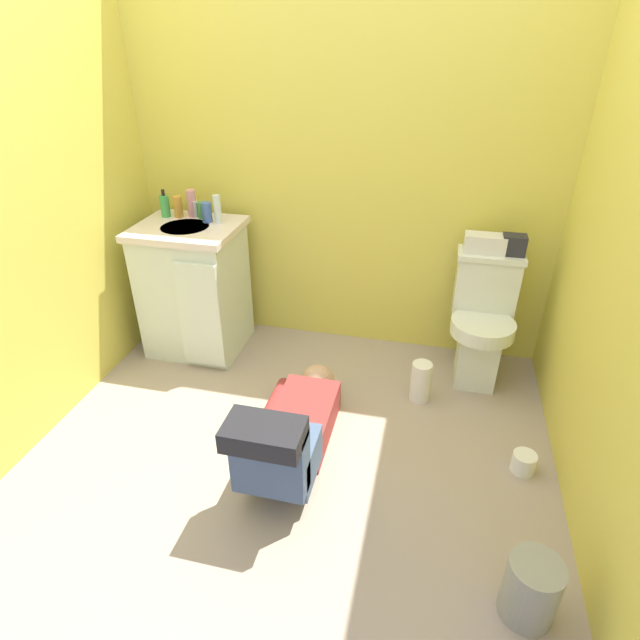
% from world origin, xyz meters
% --- Properties ---
extents(ground_plane, '(3.02, 3.02, 0.04)m').
position_xyz_m(ground_plane, '(0.00, 0.00, -0.02)').
color(ground_plane, tan).
extents(wall_back, '(2.68, 0.08, 2.40)m').
position_xyz_m(wall_back, '(0.00, 1.05, 1.20)').
color(wall_back, '#DACD4E').
rests_on(wall_back, ground_plane).
extents(wall_left, '(0.08, 2.02, 2.40)m').
position_xyz_m(wall_left, '(-1.30, 0.00, 1.20)').
color(wall_left, '#DACD4E').
rests_on(wall_left, ground_plane).
extents(toilet, '(0.36, 0.46, 0.75)m').
position_xyz_m(toilet, '(0.89, 0.76, 0.37)').
color(toilet, silver).
rests_on(toilet, ground_plane).
extents(vanity_cabinet, '(0.60, 0.53, 0.82)m').
position_xyz_m(vanity_cabinet, '(-0.85, 0.68, 0.42)').
color(vanity_cabinet, silver).
rests_on(vanity_cabinet, ground_plane).
extents(faucet, '(0.02, 0.02, 0.10)m').
position_xyz_m(faucet, '(-0.85, 0.82, 0.87)').
color(faucet, silver).
rests_on(faucet, vanity_cabinet).
extents(person_plumber, '(0.39, 1.06, 0.52)m').
position_xyz_m(person_plumber, '(0.02, -0.17, 0.18)').
color(person_plumber, maroon).
rests_on(person_plumber, ground_plane).
extents(tissue_box, '(0.22, 0.11, 0.10)m').
position_xyz_m(tissue_box, '(0.84, 0.85, 0.80)').
color(tissue_box, silver).
rests_on(tissue_box, toilet).
extents(toiletry_bag, '(0.12, 0.09, 0.11)m').
position_xyz_m(toiletry_bag, '(0.99, 0.85, 0.81)').
color(toiletry_bag, '#26262D').
rests_on(toiletry_bag, toilet).
extents(soap_dispenser, '(0.06, 0.06, 0.17)m').
position_xyz_m(soap_dispenser, '(-1.04, 0.80, 0.89)').
color(soap_dispenser, green).
rests_on(soap_dispenser, vanity_cabinet).
extents(bottle_amber, '(0.05, 0.05, 0.13)m').
position_xyz_m(bottle_amber, '(-0.96, 0.81, 0.88)').
color(bottle_amber, gold).
rests_on(bottle_amber, vanity_cabinet).
extents(bottle_pink, '(0.06, 0.06, 0.16)m').
position_xyz_m(bottle_pink, '(-0.88, 0.84, 0.90)').
color(bottle_pink, pink).
rests_on(bottle_pink, vanity_cabinet).
extents(bottle_green, '(0.05, 0.05, 0.10)m').
position_xyz_m(bottle_green, '(-0.81, 0.83, 0.87)').
color(bottle_green, '#499F4E').
rests_on(bottle_green, vanity_cabinet).
extents(bottle_blue, '(0.06, 0.06, 0.12)m').
position_xyz_m(bottle_blue, '(-0.75, 0.77, 0.88)').
color(bottle_blue, '#4367B4').
rests_on(bottle_blue, vanity_cabinet).
extents(bottle_clear, '(0.04, 0.04, 0.17)m').
position_xyz_m(bottle_clear, '(-0.68, 0.77, 0.90)').
color(bottle_clear, silver).
rests_on(bottle_clear, vanity_cabinet).
extents(trash_can, '(0.19, 0.19, 0.26)m').
position_xyz_m(trash_can, '(1.04, -0.71, 0.13)').
color(trash_can, gray).
rests_on(trash_can, ground_plane).
extents(paper_towel_roll, '(0.11, 0.11, 0.24)m').
position_xyz_m(paper_towel_roll, '(0.59, 0.44, 0.12)').
color(paper_towel_roll, white).
rests_on(paper_towel_roll, ground_plane).
extents(toilet_paper_roll, '(0.11, 0.11, 0.10)m').
position_xyz_m(toilet_paper_roll, '(1.10, 0.00, 0.05)').
color(toilet_paper_roll, white).
rests_on(toilet_paper_roll, ground_plane).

